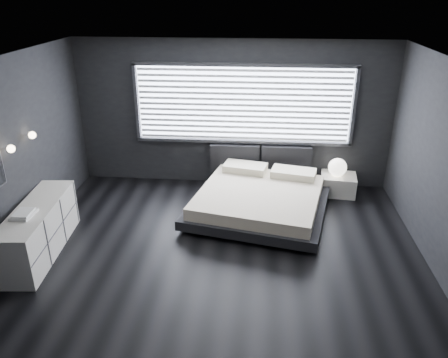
{
  "coord_description": "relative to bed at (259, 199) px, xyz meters",
  "views": [
    {
      "loc": [
        0.54,
        -5.33,
        3.67
      ],
      "look_at": [
        0.0,
        0.85,
        0.9
      ],
      "focal_mm": 35.0,
      "sensor_mm": 36.0,
      "label": 1
    }
  ],
  "objects": [
    {
      "name": "room",
      "position": [
        -0.56,
        -1.45,
        1.13
      ],
      "size": [
        6.04,
        6.0,
        2.8
      ],
      "color": "black",
      "rests_on": "ground"
    },
    {
      "name": "window",
      "position": [
        -0.36,
        1.25,
        1.34
      ],
      "size": [
        4.14,
        0.09,
        1.52
      ],
      "color": "white",
      "rests_on": "ground"
    },
    {
      "name": "headboard",
      "position": [
        -0.01,
        1.19,
        0.3
      ],
      "size": [
        1.96,
        0.16,
        0.52
      ],
      "color": "black",
      "rests_on": "ground"
    },
    {
      "name": "sconce_near",
      "position": [
        -3.45,
        -1.4,
        1.33
      ],
      "size": [
        0.18,
        0.11,
        0.11
      ],
      "color": "silver",
      "rests_on": "ground"
    },
    {
      "name": "sconce_far",
      "position": [
        -3.45,
        -0.8,
        1.33
      ],
      "size": [
        0.18,
        0.11,
        0.11
      ],
      "color": "silver",
      "rests_on": "ground"
    },
    {
      "name": "bed",
      "position": [
        0.0,
        0.0,
        0.0
      ],
      "size": [
        2.63,
        2.55,
        0.58
      ],
      "color": "black",
      "rests_on": "ground"
    },
    {
      "name": "nightstand",
      "position": [
        1.48,
        0.93,
        -0.08
      ],
      "size": [
        0.7,
        0.61,
        0.38
      ],
      "primitive_type": "cube",
      "rotation": [
        0.0,
        0.0,
        -0.11
      ],
      "color": "silver",
      "rests_on": "ground"
    },
    {
      "name": "orb_lamp",
      "position": [
        1.43,
        0.91,
        0.28
      ],
      "size": [
        0.34,
        0.34,
        0.34
      ],
      "primitive_type": "sphere",
      "color": "white",
      "rests_on": "nightstand"
    },
    {
      "name": "dresser",
      "position": [
        -3.21,
        -1.49,
        0.11
      ],
      "size": [
        0.68,
        1.91,
        0.75
      ],
      "color": "silver",
      "rests_on": "ground"
    },
    {
      "name": "book_stack",
      "position": [
        -3.24,
        -1.75,
        0.51
      ],
      "size": [
        0.27,
        0.35,
        0.07
      ],
      "color": "white",
      "rests_on": "dresser"
    }
  ]
}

